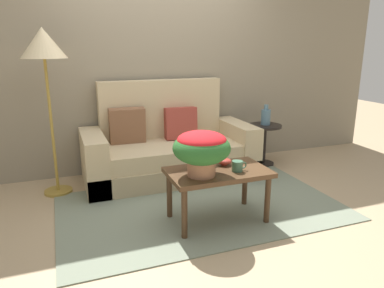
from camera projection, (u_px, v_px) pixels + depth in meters
name	position (u px, v px, depth m)	size (l,w,h in m)	color
ground_plane	(198.00, 204.00, 3.61)	(14.00, 14.00, 0.00)	tan
wall_back	(158.00, 54.00, 4.43)	(6.40, 0.12, 2.85)	gray
area_rug	(201.00, 207.00, 3.52)	(2.68, 1.60, 0.01)	gray
couch	(168.00, 150.00, 4.29)	(1.97, 0.87, 1.13)	tan
coffee_table	(218.00, 177.00, 3.16)	(0.88, 0.52, 0.48)	#442D1B
side_table	(264.00, 137.00, 4.70)	(0.42, 0.42, 0.54)	black
floor_lamp	(44.00, 51.00, 3.49)	(0.44, 0.44, 1.70)	olive
potted_plant	(202.00, 148.00, 2.95)	(0.48, 0.48, 0.38)	#A36B4C
coffee_mug	(238.00, 166.00, 3.11)	(0.14, 0.09, 0.09)	#3D664C
snack_bowl	(224.00, 161.00, 3.27)	(0.13, 0.13, 0.07)	#B2382D
table_vase	(266.00, 117.00, 4.64)	(0.12, 0.12, 0.26)	slate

